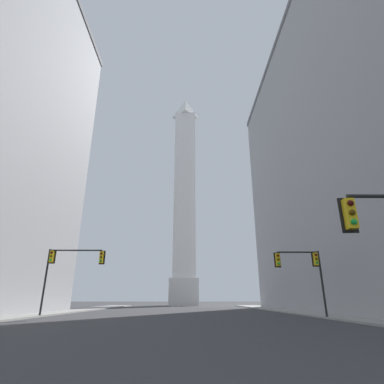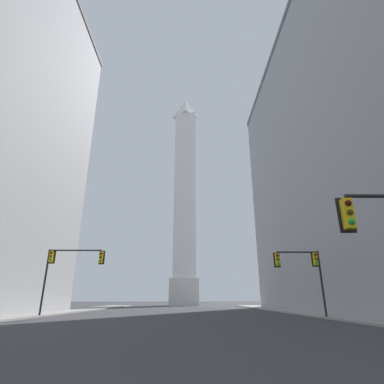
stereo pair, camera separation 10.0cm
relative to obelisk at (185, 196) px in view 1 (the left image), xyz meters
The scene contains 5 objects.
sidewalk_left 58.86m from the obelisk, 106.77° to the right, with size 5.00×92.31×0.15m, color gray.
sidewalk_right 58.86m from the obelisk, 73.23° to the right, with size 5.00×92.31×0.15m, color gray.
obelisk is the anchor object (origin of this frame).
traffic_light_mid_left 55.84m from the obelisk, 102.38° to the right, with size 5.62×0.52×6.16m.
traffic_light_mid_right 58.49m from the obelisk, 77.68° to the right, with size 4.19×0.50×5.63m.
Camera 1 is at (0.91, -2.06, 1.56)m, focal length 28.00 mm.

